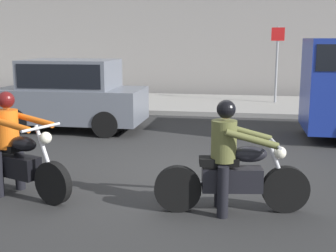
{
  "coord_description": "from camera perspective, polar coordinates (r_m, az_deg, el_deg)",
  "views": [
    {
      "loc": [
        1.12,
        -7.67,
        2.32
      ],
      "look_at": [
        -0.17,
        -0.27,
        0.87
      ],
      "focal_mm": 48.28,
      "sensor_mm": 36.0,
      "label": 1
    }
  ],
  "objects": [
    {
      "name": "motorcycle_with_rider_olive",
      "position": [
        6.13,
        7.98,
        -5.13
      ],
      "size": [
        2.09,
        0.74,
        1.54
      ],
      "color": "black",
      "rests_on": "ground_plane"
    },
    {
      "name": "street_sign_post",
      "position": [
        16.03,
        13.59,
        8.46
      ],
      "size": [
        0.44,
        0.08,
        2.58
      ],
      "color": "gray",
      "rests_on": "sidewalk_slab"
    },
    {
      "name": "motorcycle_with_rider_orange_stripe",
      "position": [
        7.13,
        -18.91,
        -3.26
      ],
      "size": [
        2.09,
        1.02,
        1.56
      ],
      "color": "black",
      "rests_on": "ground_plane"
    },
    {
      "name": "parked_hatchback_slate_gray",
      "position": [
        11.83,
        -12.12,
        3.98
      ],
      "size": [
        3.69,
        1.76,
        1.8
      ],
      "color": "slate",
      "rests_on": "ground_plane"
    },
    {
      "name": "ground_plane",
      "position": [
        8.09,
        1.51,
        -5.71
      ],
      "size": [
        80.0,
        80.0,
        0.0
      ],
      "primitive_type": "plane",
      "color": "#272727"
    },
    {
      "name": "sidewalk_slab",
      "position": [
        15.87,
        5.72,
        2.76
      ],
      "size": [
        40.0,
        4.4,
        0.14
      ],
      "primitive_type": "cube",
      "color": "gray",
      "rests_on": "ground_plane"
    }
  ]
}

